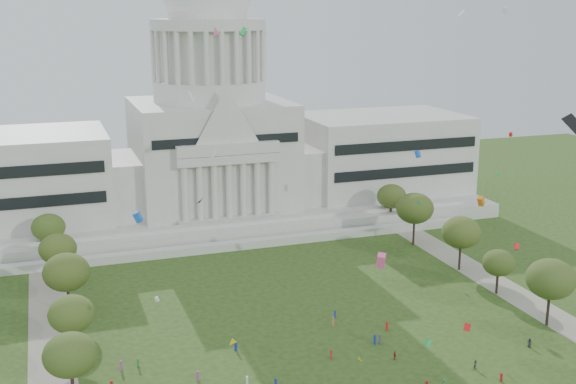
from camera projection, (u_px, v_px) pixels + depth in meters
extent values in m
cube|color=beige|center=(212.00, 208.00, 216.29)|extent=(160.00, 60.00, 4.00)
cube|color=beige|center=(241.00, 245.00, 186.30)|extent=(130.00, 3.00, 2.00)
cube|color=beige|center=(233.00, 230.00, 193.26)|extent=(140.00, 3.00, 5.00)
cube|color=beige|center=(13.00, 181.00, 194.83)|extent=(50.00, 34.00, 22.00)
cube|color=beige|center=(381.00, 155.00, 229.49)|extent=(50.00, 34.00, 22.00)
cube|color=beige|center=(120.00, 185.00, 202.56)|extent=(12.00, 26.00, 16.00)
cube|color=beige|center=(300.00, 172.00, 219.58)|extent=(12.00, 26.00, 16.00)
cube|color=beige|center=(212.00, 157.00, 211.42)|extent=(44.00, 38.00, 28.00)
cube|color=beige|center=(228.00, 159.00, 192.30)|extent=(28.00, 3.00, 2.40)
cube|color=black|center=(10.00, 188.00, 178.57)|extent=(46.00, 0.40, 11.00)
cube|color=black|center=(407.00, 159.00, 213.24)|extent=(46.00, 0.40, 11.00)
cylinder|color=beige|center=(210.00, 90.00, 206.62)|extent=(32.00, 32.00, 6.00)
cylinder|color=beige|center=(209.00, 55.00, 204.14)|extent=(28.00, 28.00, 14.00)
cylinder|color=beige|center=(208.00, 24.00, 202.04)|extent=(32.40, 32.40, 3.00)
cylinder|color=beige|center=(207.00, 4.00, 200.68)|extent=(22.00, 22.00, 8.00)
cube|color=gray|center=(52.00, 370.00, 123.78)|extent=(8.00, 160.00, 0.04)
cube|color=gray|center=(523.00, 299.00, 154.03)|extent=(8.00, 160.00, 0.04)
ellipsoid|color=#364F1B|center=(70.00, 355.00, 110.97)|extent=(8.42, 8.42, 6.89)
cylinder|color=black|center=(548.00, 311.00, 140.55)|extent=(0.56, 0.56, 6.20)
ellipsoid|color=#38501D|center=(551.00, 279.00, 138.92)|extent=(9.55, 9.55, 7.82)
cylinder|color=black|center=(74.00, 343.00, 127.95)|extent=(0.56, 0.56, 5.27)
ellipsoid|color=#3B511B|center=(71.00, 314.00, 126.57)|extent=(8.12, 8.12, 6.65)
cylinder|color=black|center=(497.00, 284.00, 156.44)|extent=(0.56, 0.56, 4.56)
ellipsoid|color=#354B19|center=(499.00, 263.00, 155.25)|extent=(7.01, 7.01, 5.74)
cylinder|color=black|center=(69.00, 302.00, 144.81)|extent=(0.56, 0.56, 6.03)
ellipsoid|color=#374817|center=(66.00, 272.00, 143.23)|extent=(9.29, 9.29, 7.60)
cylinder|color=black|center=(460.00, 258.00, 170.64)|extent=(0.56, 0.56, 5.97)
ellipsoid|color=#3F501A|center=(461.00, 232.00, 169.07)|extent=(9.19, 9.19, 7.52)
cylinder|color=black|center=(60.00, 273.00, 161.56)|extent=(0.56, 0.56, 5.41)
ellipsoid|color=#3D4E19|center=(58.00, 249.00, 160.15)|extent=(8.33, 8.33, 6.81)
cylinder|color=black|center=(414.00, 233.00, 188.65)|extent=(0.56, 0.56, 6.37)
ellipsoid|color=#344716|center=(415.00, 208.00, 186.97)|extent=(9.82, 9.82, 8.03)
cylinder|color=black|center=(50.00, 249.00, 177.66)|extent=(0.56, 0.56, 5.32)
ellipsoid|color=#355016|center=(48.00, 227.00, 176.27)|extent=(8.19, 8.19, 6.70)
cylinder|color=black|center=(391.00, 216.00, 205.97)|extent=(0.56, 0.56, 5.47)
ellipsoid|color=#384717|center=(392.00, 196.00, 204.54)|extent=(8.42, 8.42, 6.89)
imported|color=#26262B|center=(529.00, 343.00, 131.98)|extent=(1.00, 0.98, 1.74)
imported|color=#4C4C51|center=(476.00, 365.00, 123.91)|extent=(0.96, 0.75, 1.73)
imported|color=#B21E1E|center=(427.00, 384.00, 117.60)|extent=(0.99, 1.09, 1.51)
imported|color=#33723F|center=(444.00, 384.00, 117.29)|extent=(0.95, 1.37, 1.93)
imported|color=#B21E1E|center=(395.00, 356.00, 127.20)|extent=(0.64, 1.03, 1.67)
cube|color=#B21E1E|center=(387.00, 326.00, 138.92)|extent=(0.47, 0.31, 1.71)
cube|color=#33723F|center=(138.00, 363.00, 124.70)|extent=(0.43, 0.50, 1.61)
cube|color=navy|center=(236.00, 346.00, 130.60)|extent=(0.54, 0.56, 1.81)
cube|color=olive|center=(333.00, 322.00, 140.69)|extent=(0.50, 0.31, 1.88)
cube|color=navy|center=(375.00, 340.00, 133.15)|extent=(0.38, 0.53, 1.82)
cube|color=#B21E1E|center=(501.00, 377.00, 119.83)|extent=(0.44, 0.47, 1.51)
cube|color=#B21E1E|center=(331.00, 354.00, 127.69)|extent=(0.39, 0.50, 1.67)
cube|color=silver|center=(247.00, 382.00, 118.00)|extent=(0.39, 0.55, 1.90)
cube|color=#4C4C51|center=(380.00, 339.00, 133.20)|extent=(0.58, 0.56, 1.88)
cube|color=navy|center=(335.00, 314.00, 144.50)|extent=(0.28, 0.42, 1.54)
cube|color=navy|center=(276.00, 383.00, 117.83)|extent=(0.37, 0.48, 1.62)
cube|color=#994C8C|center=(198.00, 376.00, 120.12)|extent=(0.53, 0.49, 1.72)
cube|color=#994C8C|center=(121.00, 365.00, 123.49)|extent=(0.46, 0.56, 1.84)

